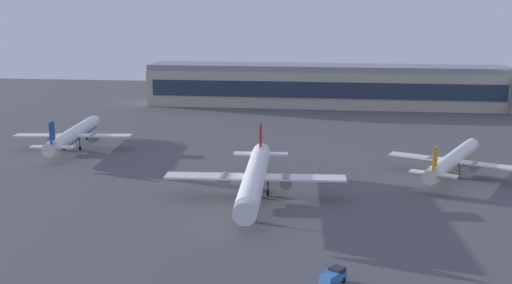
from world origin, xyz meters
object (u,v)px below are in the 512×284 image
(airplane_taxiway_distant, at_px, (255,177))
(maintenance_van, at_px, (333,276))
(airplane_far_stand, at_px, (74,135))
(airplane_mid_apron, at_px, (453,160))

(airplane_taxiway_distant, distance_m, maintenance_van, 42.08)
(airplane_far_stand, bearing_deg, airplane_taxiway_distant, -41.89)
(airplane_mid_apron, relative_size, airplane_far_stand, 0.87)
(airplane_taxiway_distant, relative_size, airplane_far_stand, 1.15)
(airplane_mid_apron, relative_size, maintenance_van, 7.97)
(airplane_taxiway_distant, height_order, maintenance_van, airplane_taxiway_distant)
(airplane_taxiway_distant, height_order, airplane_far_stand, airplane_taxiway_distant)
(maintenance_van, bearing_deg, airplane_far_stand, 166.18)
(airplane_mid_apron, height_order, airplane_far_stand, airplane_far_stand)
(airplane_taxiway_distant, relative_size, airplane_mid_apron, 1.31)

